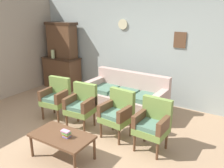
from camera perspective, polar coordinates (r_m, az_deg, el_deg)
The scene contains 12 objects.
ground_plane at distance 4.35m, azimuth -7.78°, elevation -14.58°, with size 7.68×7.68×0.00m, color #997A5B.
wall_back_with_decor at distance 6.00m, azimuth 7.90°, elevation 8.48°, with size 6.40×0.09×2.70m.
side_cabinet at distance 7.28m, azimuth -12.19°, elevation 2.80°, with size 1.16×0.55×0.93m.
cabinet_upper_hutch at distance 7.15m, azimuth -12.27°, elevation 10.58°, with size 0.99×0.38×1.03m.
vase_on_cabinet at distance 7.13m, azimuth -14.38°, elevation 7.17°, with size 0.11×0.11×0.25m, color #A2B079.
floral_couch at distance 5.49m, azimuth 3.53°, elevation -3.41°, with size 1.92×0.85×0.90m.
armchair_row_middle at distance 5.24m, azimuth -13.58°, elevation -2.94°, with size 0.57×0.54×0.90m.
armchair_by_doorway at distance 4.73m, azimuth -7.53°, elevation -4.92°, with size 0.56×0.53×0.90m.
armchair_near_cabinet at distance 4.35m, azimuth 1.36°, elevation -6.89°, with size 0.56×0.54×0.90m.
armchair_near_couch_end at distance 4.02m, azimuth 10.02°, elevation -9.37°, with size 0.54×0.52×0.90m.
coffee_table at distance 3.88m, azimuth -12.22°, elevation -12.74°, with size 1.00×0.56×0.42m.
book_stack_on_table at distance 3.76m, azimuth -11.18°, elevation -11.89°, with size 0.15×0.11×0.12m.
Camera 1 is at (2.39, -2.78, 2.34)m, focal length 37.13 mm.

